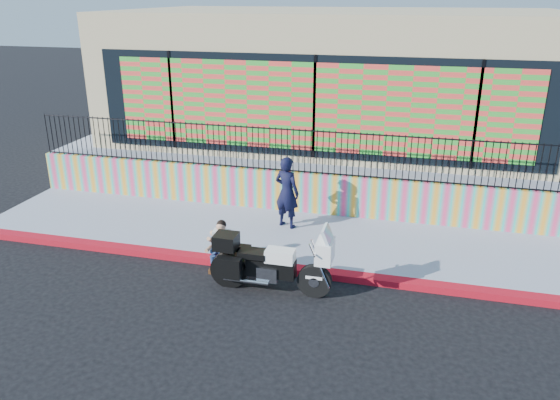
% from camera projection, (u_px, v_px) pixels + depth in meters
% --- Properties ---
extents(ground, '(90.00, 90.00, 0.00)m').
position_uv_depth(ground, '(276.00, 271.00, 12.10)').
color(ground, black).
rests_on(ground, ground).
extents(red_curb, '(16.00, 0.30, 0.15)m').
position_uv_depth(red_curb, '(276.00, 268.00, 12.07)').
color(red_curb, '#AE0C16').
rests_on(red_curb, ground).
extents(sidewalk, '(16.00, 3.00, 0.15)m').
position_uv_depth(sidewalk, '(293.00, 237.00, 13.57)').
color(sidewalk, '#8D93A9').
rests_on(sidewalk, ground).
extents(mural_wall, '(16.00, 0.20, 1.10)m').
position_uv_depth(mural_wall, '(306.00, 192.00, 14.79)').
color(mural_wall, '#F44075').
rests_on(mural_wall, sidewalk).
extents(metal_fence, '(15.80, 0.04, 1.20)m').
position_uv_depth(metal_fence, '(307.00, 152.00, 14.38)').
color(metal_fence, black).
rests_on(metal_fence, mural_wall).
extents(elevated_platform, '(16.00, 10.00, 1.25)m').
position_uv_depth(elevated_platform, '(336.00, 147.00, 19.43)').
color(elevated_platform, '#8D93A9').
rests_on(elevated_platform, ground).
extents(storefront_building, '(14.00, 8.06, 4.00)m').
position_uv_depth(storefront_building, '(338.00, 73.00, 18.30)').
color(storefront_building, tan).
rests_on(storefront_building, elevated_platform).
extents(police_motorcycle, '(2.51, 0.83, 1.56)m').
position_uv_depth(police_motorcycle, '(269.00, 262.00, 11.07)').
color(police_motorcycle, black).
rests_on(police_motorcycle, ground).
extents(police_officer, '(0.78, 0.65, 1.85)m').
position_uv_depth(police_officer, '(287.00, 192.00, 13.71)').
color(police_officer, black).
rests_on(police_officer, sidewalk).
extents(seated_man, '(0.54, 0.71, 1.06)m').
position_uv_depth(seated_man, '(220.00, 249.00, 12.10)').
color(seated_man, navy).
rests_on(seated_man, ground).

